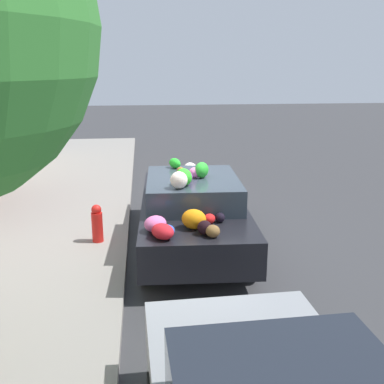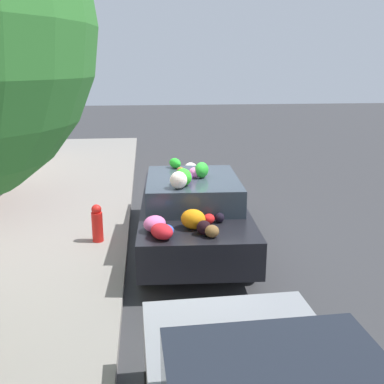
% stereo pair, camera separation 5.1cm
% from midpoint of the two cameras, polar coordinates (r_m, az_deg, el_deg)
% --- Properties ---
extents(ground_plane, '(60.00, 60.00, 0.00)m').
position_cam_midpoint_polar(ground_plane, '(8.43, -0.44, -6.82)').
color(ground_plane, '#38383A').
extents(sidewalk_curb, '(24.00, 3.20, 0.14)m').
position_cam_midpoint_polar(sidewalk_curb, '(8.60, -18.78, -6.75)').
color(sidewalk_curb, gray).
rests_on(sidewalk_curb, ground).
extents(fire_hydrant, '(0.20, 0.20, 0.70)m').
position_cam_midpoint_polar(fire_hydrant, '(8.32, -11.77, -3.90)').
color(fire_hydrant, red).
rests_on(fire_hydrant, sidewalk_curb).
extents(art_car, '(4.39, 1.98, 1.63)m').
position_cam_midpoint_polar(art_car, '(8.14, 0.17, -2.13)').
color(art_car, black).
rests_on(art_car, ground).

